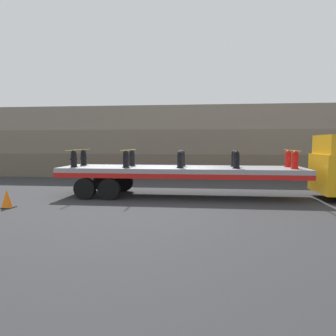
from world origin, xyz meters
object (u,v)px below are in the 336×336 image
object	(u,v)px
fire_hydrant_black_near_0	(74,159)
fire_hydrant_black_near_1	(126,159)
fire_hydrant_black_near_2	(180,160)
fire_hydrant_black_far_3	(234,159)
fire_hydrant_red_far_4	(288,159)
fire_hydrant_black_far_1	(132,158)
fire_hydrant_red_near_4	(295,160)
fire_hydrant_black_near_3	(236,160)
flatbed_trailer	(170,172)
traffic_cone	(7,199)
fire_hydrant_black_far_2	(182,158)
fire_hydrant_black_far_0	(84,158)

from	to	relation	value
fire_hydrant_black_near_0	fire_hydrant_black_near_1	xyz separation A→B (m)	(2.33, 0.00, 0.00)
fire_hydrant_black_near_2	fire_hydrant_black_far_3	world-z (taller)	same
fire_hydrant_red_far_4	fire_hydrant_black_far_1	bearing A→B (deg)	180.00
fire_hydrant_black_near_1	fire_hydrant_red_near_4	bearing A→B (deg)	0.00
fire_hydrant_black_near_1	fire_hydrant_red_far_4	size ratio (longest dim) A/B	1.00
fire_hydrant_red_near_4	fire_hydrant_black_far_3	bearing A→B (deg)	153.96
fire_hydrant_black_far_1	fire_hydrant_black_near_3	bearing A→B (deg)	-13.73
flatbed_trailer	traffic_cone	world-z (taller)	flatbed_trailer
fire_hydrant_black_near_2	fire_hydrant_black_far_2	size ratio (longest dim) A/B	1.00
fire_hydrant_black_far_1	fire_hydrant_black_near_2	world-z (taller)	same
fire_hydrant_black_near_0	fire_hydrant_black_far_1	distance (m)	2.59
fire_hydrant_black_near_2	traffic_cone	xyz separation A→B (m)	(-6.08, -2.72, -1.32)
fire_hydrant_black_far_3	traffic_cone	xyz separation A→B (m)	(-8.41, -3.86, -1.32)
fire_hydrant_black_near_1	fire_hydrant_black_far_3	size ratio (longest dim) A/B	1.00
fire_hydrant_black_near_2	fire_hydrant_black_far_0	bearing A→B (deg)	166.27
fire_hydrant_black_near_0	fire_hydrant_red_far_4	xyz separation A→B (m)	(9.31, 1.14, 0.00)
fire_hydrant_black_far_2	fire_hydrant_red_far_4	size ratio (longest dim) A/B	1.00
fire_hydrant_black_near_0	fire_hydrant_black_far_2	world-z (taller)	same
fire_hydrant_black_near_0	fire_hydrant_red_near_4	xyz separation A→B (m)	(9.31, 0.00, 0.00)
fire_hydrant_black_far_1	traffic_cone	distance (m)	5.54
fire_hydrant_black_far_0	fire_hydrant_black_near_1	world-z (taller)	same
fire_hydrant_red_far_4	traffic_cone	distance (m)	11.49
flatbed_trailer	fire_hydrant_black_far_1	bearing A→B (deg)	162.73
fire_hydrant_black_far_0	fire_hydrant_black_far_3	distance (m)	6.99
fire_hydrant_red_far_4	traffic_cone	xyz separation A→B (m)	(-10.74, -3.86, -1.32)
fire_hydrant_red_far_4	traffic_cone	world-z (taller)	fire_hydrant_red_far_4
fire_hydrant_black_near_3	fire_hydrant_black_far_3	distance (m)	1.14
flatbed_trailer	fire_hydrant_black_near_3	size ratio (longest dim) A/B	14.28
fire_hydrant_black_far_1	fire_hydrant_red_near_4	size ratio (longest dim) A/B	1.00
fire_hydrant_black_far_0	fire_hydrant_black_far_1	size ratio (longest dim) A/B	1.00
fire_hydrant_black_near_3	fire_hydrant_black_near_0	bearing A→B (deg)	180.00
fire_hydrant_black_near_1	fire_hydrant_black_near_2	distance (m)	2.33
fire_hydrant_black_far_2	fire_hydrant_red_near_4	world-z (taller)	same
fire_hydrant_black_near_1	fire_hydrant_black_far_1	bearing A→B (deg)	90.00
fire_hydrant_black_far_3	fire_hydrant_black_far_0	bearing A→B (deg)	180.00
fire_hydrant_black_near_2	fire_hydrant_black_near_1	bearing A→B (deg)	180.00
fire_hydrant_black_near_2	fire_hydrant_red_near_4	xyz separation A→B (m)	(4.66, 0.00, 0.00)
fire_hydrant_black_far_1	fire_hydrant_black_near_3	distance (m)	4.79
fire_hydrant_black_near_3	fire_hydrant_black_far_3	bearing A→B (deg)	90.00
fire_hydrant_black_near_1	fire_hydrant_red_near_4	size ratio (longest dim) A/B	1.00
fire_hydrant_black_near_1	fire_hydrant_black_far_1	xyz separation A→B (m)	(0.00, 1.14, 0.00)
flatbed_trailer	fire_hydrant_black_near_1	size ratio (longest dim) A/B	14.28
fire_hydrant_red_far_4	fire_hydrant_black_near_2	bearing A→B (deg)	-166.27
fire_hydrant_black_near_1	traffic_cone	distance (m)	4.82
flatbed_trailer	fire_hydrant_black_near_3	bearing A→B (deg)	-11.37
fire_hydrant_black_near_2	flatbed_trailer	bearing A→B (deg)	131.26
fire_hydrant_black_near_3	traffic_cone	bearing A→B (deg)	-162.06
fire_hydrant_black_far_0	fire_hydrant_red_far_4	bearing A→B (deg)	0.00
fire_hydrant_black_far_1	fire_hydrant_red_near_4	bearing A→B (deg)	-9.25
fire_hydrant_black_near_0	fire_hydrant_red_far_4	world-z (taller)	same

